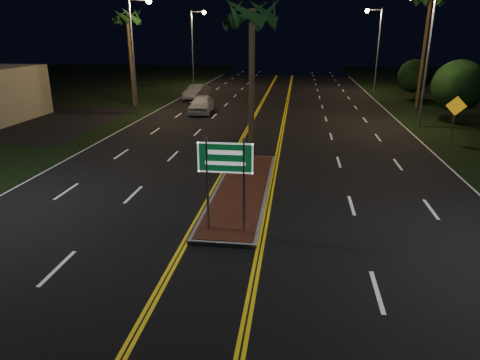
% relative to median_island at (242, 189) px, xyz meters
% --- Properties ---
extents(ground, '(120.00, 120.00, 0.00)m').
position_rel_median_island_xyz_m(ground, '(0.00, -7.00, -0.08)').
color(ground, black).
rests_on(ground, ground).
extents(median_island, '(2.25, 10.25, 0.17)m').
position_rel_median_island_xyz_m(median_island, '(0.00, 0.00, 0.00)').
color(median_island, gray).
rests_on(median_island, ground).
extents(highway_sign, '(1.80, 0.08, 3.20)m').
position_rel_median_island_xyz_m(highway_sign, '(0.00, -4.20, 2.32)').
color(highway_sign, gray).
rests_on(highway_sign, ground).
extents(streetlight_left_mid, '(1.91, 0.44, 9.00)m').
position_rel_median_island_xyz_m(streetlight_left_mid, '(-10.61, 17.00, 5.57)').
color(streetlight_left_mid, gray).
rests_on(streetlight_left_mid, ground).
extents(streetlight_left_far, '(1.91, 0.44, 9.00)m').
position_rel_median_island_xyz_m(streetlight_left_far, '(-10.61, 37.00, 5.57)').
color(streetlight_left_far, gray).
rests_on(streetlight_left_far, ground).
extents(streetlight_right_mid, '(1.91, 0.44, 9.00)m').
position_rel_median_island_xyz_m(streetlight_right_mid, '(10.61, 15.00, 5.57)').
color(streetlight_right_mid, gray).
rests_on(streetlight_right_mid, ground).
extents(streetlight_right_far, '(1.91, 0.44, 9.00)m').
position_rel_median_island_xyz_m(streetlight_right_far, '(10.61, 35.00, 5.57)').
color(streetlight_right_far, gray).
rests_on(streetlight_right_far, ground).
extents(palm_median, '(2.40, 2.40, 8.30)m').
position_rel_median_island_xyz_m(palm_median, '(0.00, 3.50, 7.19)').
color(palm_median, '#382819').
rests_on(palm_median, ground).
extents(palm_left_far, '(2.40, 2.40, 8.80)m').
position_rel_median_island_xyz_m(palm_left_far, '(-12.80, 21.00, 7.66)').
color(palm_left_far, '#382819').
rests_on(palm_left_far, ground).
extents(shrub_mid, '(3.78, 3.78, 4.62)m').
position_rel_median_island_xyz_m(shrub_mid, '(14.00, 17.00, 2.64)').
color(shrub_mid, '#382819').
rests_on(shrub_mid, ground).
extents(shrub_far, '(3.24, 3.24, 3.96)m').
position_rel_median_island_xyz_m(shrub_far, '(13.80, 29.00, 2.25)').
color(shrub_far, '#382819').
rests_on(shrub_far, ground).
extents(car_near, '(2.56, 5.40, 1.76)m').
position_rel_median_island_xyz_m(car_near, '(-5.82, 18.31, 0.80)').
color(car_near, white).
rests_on(car_near, ground).
extents(car_far, '(2.84, 5.25, 1.67)m').
position_rel_median_island_xyz_m(car_far, '(-8.08, 26.34, 0.75)').
color(car_far, '#A4A7AD').
rests_on(car_far, ground).
extents(warning_sign, '(1.16, 0.31, 2.84)m').
position_rel_median_island_xyz_m(warning_sign, '(11.80, 10.44, 1.79)').
color(warning_sign, gray).
rests_on(warning_sign, ground).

